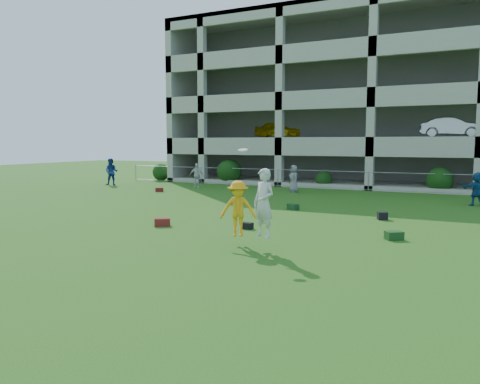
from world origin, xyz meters
The scene contains 15 objects.
ground centered at (0.00, 0.00, 0.00)m, with size 100.00×100.00×0.00m, color #235114.
bystander_a centered at (-16.75, 14.84, 0.93)m, with size 0.91×0.71×1.86m, color navy.
bystander_b centered at (-10.48, 15.90, 0.81)m, with size 0.95×0.39×1.62m, color silver.
bystander_c centered at (-3.81, 16.09, 0.81)m, with size 0.79×0.52×1.62m, color slate.
bystander_d centered at (5.92, 14.20, 0.79)m, with size 1.47×0.47×1.59m, color navy.
bag_red_a centered at (-4.11, 3.26, 0.14)m, with size 0.55×0.30×0.28m, color #580F1B.
bag_black_b centered at (-1.19, 4.13, 0.11)m, with size 0.40×0.25×0.22m, color black.
bag_green_c centered at (3.62, 4.50, 0.13)m, with size 0.50×0.35×0.26m, color #173714.
crate_d centered at (2.65, 8.21, 0.15)m, with size 0.35×0.35×0.30m, color black.
bag_red_f centered at (-11.19, 12.78, 0.12)m, with size 0.45×0.28×0.24m, color #521A0E.
bag_green_g centered at (-1.36, 9.20, 0.12)m, with size 0.50×0.30×0.25m, color #163412.
frisbee_contest centered at (0.03, 1.58, 1.17)m, with size 1.95×1.17×2.53m.
parking_garage centered at (-0.01, 27.70, 6.01)m, with size 30.00×14.00×12.00m.
fence centered at (0.00, 19.00, 0.61)m, with size 36.06×0.06×1.20m.
shrub_row centered at (4.59, 19.70, 1.51)m, with size 34.38×2.52×3.50m.
Camera 1 is at (5.65, -10.20, 2.97)m, focal length 35.00 mm.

